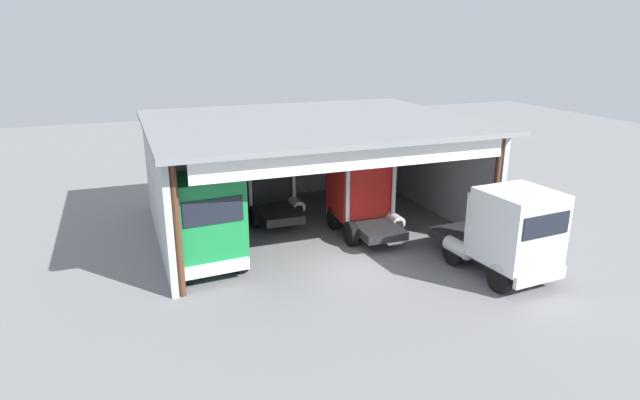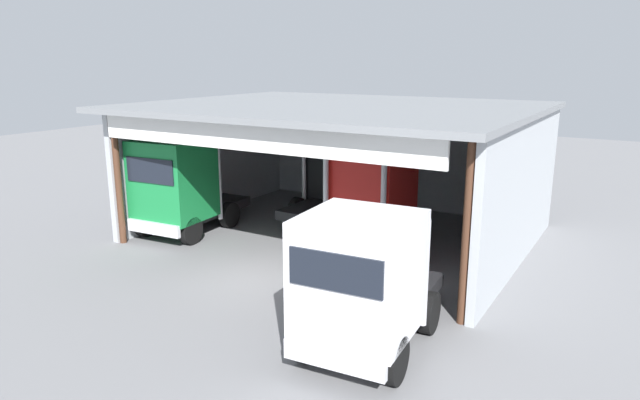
# 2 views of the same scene
# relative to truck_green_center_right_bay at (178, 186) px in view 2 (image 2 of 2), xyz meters

# --- Properties ---
(ground_plane) EXTENTS (80.00, 80.00, 0.00)m
(ground_plane) POSITION_rel_truck_green_center_right_bay_xyz_m (5.20, -1.96, -1.92)
(ground_plane) COLOR slate
(ground_plane) RESTS_ON ground
(workshop_shed) EXTENTS (13.74, 11.44, 4.98)m
(workshop_shed) POSITION_rel_truck_green_center_right_bay_xyz_m (5.20, 4.04, 1.57)
(workshop_shed) COLOR #ADB2B7
(workshop_shed) RESTS_ON ground
(truck_green_center_right_bay) EXTENTS (2.87, 5.12, 3.71)m
(truck_green_center_right_bay) POSITION_rel_truck_green_center_right_bay_xyz_m (0.00, 0.00, 0.00)
(truck_green_center_right_bay) COLOR #197F3D
(truck_green_center_right_bay) RESTS_ON ground
(truck_black_center_left_bay) EXTENTS (2.52, 4.85, 3.60)m
(truck_black_center_left_bay) POSITION_rel_truck_green_center_right_bay_xyz_m (3.88, 5.35, -0.22)
(truck_black_center_left_bay) COLOR black
(truck_black_center_left_bay) RESTS_ON ground
(truck_red_left_bay) EXTENTS (2.56, 4.45, 3.73)m
(truck_red_left_bay) POSITION_rel_truck_green_center_right_bay_xyz_m (7.16, 1.70, 0.02)
(truck_red_left_bay) COLOR red
(truck_red_left_bay) RESTS_ON ground
(truck_white_right_bay) EXTENTS (2.78, 5.33, 3.36)m
(truck_white_right_bay) POSITION_rel_truck_green_center_right_bay_xyz_m (10.06, -4.50, -0.17)
(truck_white_right_bay) COLOR white
(truck_white_right_bay) RESTS_ON ground
(oil_drum) EXTENTS (0.58, 0.58, 0.94)m
(oil_drum) POSITION_rel_truck_green_center_right_bay_xyz_m (10.62, 7.09, -1.45)
(oil_drum) COLOR #194CB2
(oil_drum) RESTS_ON ground
(tool_cart) EXTENTS (0.90, 0.60, 1.00)m
(tool_cart) POSITION_rel_truck_green_center_right_bay_xyz_m (10.26, 7.52, -1.42)
(tool_cart) COLOR red
(tool_cart) RESTS_ON ground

